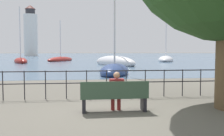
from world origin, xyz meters
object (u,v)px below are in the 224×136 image
object	(u,v)px
sailboat_1	(61,60)
sailboat_2	(115,71)
harbor_lighthouse	(31,32)
park_bench	(114,97)
sailboat_4	(21,61)
sailboat_5	(114,62)
seated_person_left	(117,89)
sailboat_3	(166,60)

from	to	relation	value
sailboat_1	sailboat_2	distance (m)	29.43
harbor_lighthouse	sailboat_2	bearing A→B (deg)	-75.32
park_bench	sailboat_2	xyz separation A→B (m)	(1.62, 11.98, -0.16)
park_bench	sailboat_4	size ratio (longest dim) A/B	0.22
park_bench	sailboat_5	distance (m)	25.17
harbor_lighthouse	sailboat_5	bearing A→B (deg)	-71.79
park_bench	seated_person_left	size ratio (longest dim) A/B	1.69
sailboat_1	sailboat_5	bearing A→B (deg)	-38.52
sailboat_2	harbor_lighthouse	bearing A→B (deg)	118.69
sailboat_5	harbor_lighthouse	distance (m)	80.73
park_bench	seated_person_left	world-z (taller)	seated_person_left
sailboat_1	sailboat_4	xyz separation A→B (m)	(-5.52, -7.50, 0.04)
park_bench	harbor_lighthouse	size ratio (longest dim) A/B	0.09
sailboat_2	sailboat_3	size ratio (longest dim) A/B	0.86
sailboat_1	sailboat_3	size ratio (longest dim) A/B	0.91
sailboat_1	sailboat_2	world-z (taller)	sailboat_2
seated_person_left	sailboat_3	world-z (taller)	sailboat_3
sailboat_1	harbor_lighthouse	bearing A→B (deg)	129.99
sailboat_2	sailboat_4	distance (m)	24.34
sailboat_4	harbor_lighthouse	bearing A→B (deg)	77.60
park_bench	sailboat_3	bearing A→B (deg)	68.63
sailboat_5	harbor_lighthouse	world-z (taller)	harbor_lighthouse
seated_person_left	sailboat_4	xyz separation A→B (m)	(-10.36, 33.12, -0.34)
sailboat_1	sailboat_3	distance (m)	19.54
park_bench	sailboat_2	bearing A→B (deg)	82.29
park_bench	sailboat_3	xyz separation A→B (m)	(14.35, 36.68, -0.12)
park_bench	sailboat_3	size ratio (longest dim) A/B	0.21
seated_person_left	sailboat_4	world-z (taller)	sailboat_4
seated_person_left	sailboat_3	size ratio (longest dim) A/B	0.12
park_bench	sailboat_1	world-z (taller)	sailboat_1
sailboat_3	sailboat_2	bearing A→B (deg)	-96.44
park_bench	harbor_lighthouse	bearing A→B (deg)	102.13
sailboat_1	sailboat_3	bearing A→B (deg)	12.40
seated_person_left	harbor_lighthouse	size ratio (longest dim) A/B	0.05
seated_person_left	sailboat_1	distance (m)	40.92
sailboat_3	sailboat_5	bearing A→B (deg)	-112.39
sailboat_3	sailboat_5	xyz separation A→B (m)	(-11.02, -11.73, 0.08)
seated_person_left	sailboat_1	bearing A→B (deg)	96.79
sailboat_5	harbor_lighthouse	bearing A→B (deg)	84.61
sailboat_2	sailboat_5	world-z (taller)	sailboat_5
sailboat_4	seated_person_left	bearing A→B (deg)	-94.60
sailboat_3	sailboat_1	bearing A→B (deg)	-171.08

